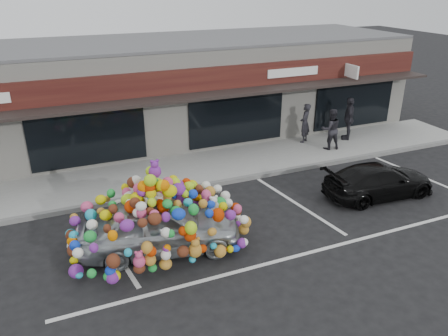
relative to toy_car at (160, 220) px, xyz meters
name	(u,v)px	position (x,y,z in m)	size (l,w,h in m)	color
ground	(220,224)	(1.96, 0.57, -0.90)	(90.00, 90.00, 0.00)	black
shop_building	(148,91)	(1.96, 9.01, 1.27)	(24.00, 7.20, 4.31)	silver
sidewalk	(180,172)	(1.96, 4.57, -0.82)	(26.00, 3.00, 0.15)	gray
kerb	(193,188)	(1.96, 3.07, -0.82)	(26.00, 0.18, 0.16)	slate
parking_stripe_left	(111,244)	(-1.24, 0.77, -0.89)	(0.12, 4.40, 0.01)	silver
parking_stripe_mid	(297,204)	(4.76, 0.77, -0.89)	(0.12, 4.40, 0.01)	silver
parking_stripe_right	(423,177)	(10.16, 0.77, -0.89)	(0.12, 4.40, 0.01)	silver
lane_line	(320,250)	(3.96, -1.73, -0.89)	(14.00, 0.12, 0.01)	silver
toy_car	(160,220)	(0.00, 0.00, 0.00)	(3.08, 4.82, 2.64)	#9FA2A9
black_sedan	(379,181)	(7.57, 0.24, -0.34)	(3.84, 1.56, 1.12)	black
pedestrian_a	(305,123)	(7.90, 5.38, 0.11)	(0.63, 0.41, 1.71)	black
pedestrian_b	(331,129)	(8.44, 4.27, 0.11)	(0.84, 0.65, 1.72)	black
pedestrian_c	(349,118)	(9.88, 4.97, 0.20)	(0.46, 1.11, 1.89)	black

